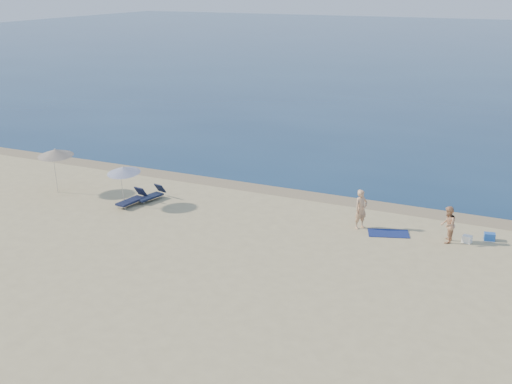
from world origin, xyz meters
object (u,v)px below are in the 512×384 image
Objects in this scene: person_right at (448,225)px; blue_cooler at (489,237)px; umbrella_near at (124,170)px; person_left at (361,209)px.

blue_cooler is at bearing 119.59° from person_right.
blue_cooler is 17.19m from umbrella_near.
person_right is (3.81, -0.03, -0.10)m from person_left.
umbrella_near is (-11.38, -2.04, 0.94)m from person_left.
person_left reaches higher than person_right.
person_left is 3.81m from person_right.
person_left is at bearing 14.46° from umbrella_near.
umbrella_near is at bearing -179.65° from blue_cooler.
umbrella_near reaches higher than person_left.
person_right is at bearing -158.42° from blue_cooler.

